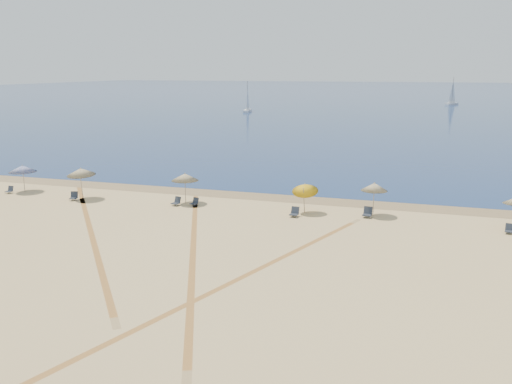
% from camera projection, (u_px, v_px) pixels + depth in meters
% --- Properties ---
extents(ground, '(160.00, 160.00, 0.00)m').
position_uv_depth(ground, '(111.00, 335.00, 20.76)').
color(ground, tan).
rests_on(ground, ground).
extents(ocean, '(500.00, 500.00, 0.00)m').
position_uv_depth(ocean, '(390.00, 93.00, 230.63)').
color(ocean, '#0C2151').
rests_on(ocean, ground).
extents(wet_sand, '(500.00, 500.00, 0.00)m').
position_uv_depth(wet_sand, '(270.00, 197.00, 43.14)').
color(wet_sand, olive).
rests_on(wet_sand, ground).
extents(umbrella_0, '(2.28, 2.28, 2.31)m').
position_uv_depth(umbrella_0, '(23.00, 169.00, 44.59)').
color(umbrella_0, gray).
rests_on(umbrella_0, ground).
extents(umbrella_1, '(2.25, 2.28, 2.58)m').
position_uv_depth(umbrella_1, '(81.00, 172.00, 42.03)').
color(umbrella_1, gray).
rests_on(umbrella_1, ground).
extents(umbrella_2, '(2.11, 2.11, 2.41)m').
position_uv_depth(umbrella_2, '(185.00, 177.00, 40.68)').
color(umbrella_2, gray).
rests_on(umbrella_2, ground).
extents(umbrella_3, '(1.89, 1.97, 2.45)m').
position_uv_depth(umbrella_3, '(305.00, 188.00, 37.89)').
color(umbrella_3, gray).
rests_on(umbrella_3, ground).
extents(umbrella_4, '(1.87, 1.87, 2.43)m').
position_uv_depth(umbrella_4, '(374.00, 187.00, 37.22)').
color(umbrella_4, gray).
rests_on(umbrella_4, ground).
extents(chair_0, '(0.49, 0.58, 0.60)m').
position_uv_depth(chair_0, '(10.00, 190.00, 44.37)').
color(chair_0, '#1E232E').
rests_on(chair_0, ground).
extents(chair_1, '(0.73, 0.79, 0.67)m').
position_uv_depth(chair_1, '(74.00, 196.00, 42.02)').
color(chair_1, '#1E232E').
rests_on(chair_1, ground).
extents(chair_2, '(0.71, 0.77, 0.66)m').
position_uv_depth(chair_2, '(177.00, 202.00, 40.39)').
color(chair_2, '#1E232E').
rests_on(chair_2, ground).
extents(chair_3, '(0.64, 0.70, 0.60)m').
position_uv_depth(chair_3, '(195.00, 202.00, 40.35)').
color(chair_3, '#1E232E').
rests_on(chair_3, ground).
extents(chair_4, '(0.64, 0.73, 0.69)m').
position_uv_depth(chair_4, '(295.00, 212.00, 37.31)').
color(chair_4, '#1E232E').
rests_on(chair_4, ground).
extents(chair_5, '(0.67, 0.77, 0.73)m').
position_uv_depth(chair_5, '(368.00, 213.00, 37.16)').
color(chair_5, '#1E232E').
rests_on(chair_5, ground).
extents(chair_6, '(0.61, 0.68, 0.62)m').
position_uv_depth(chair_6, '(509.00, 229.00, 33.50)').
color(chair_6, '#1E232E').
rests_on(chair_6, ground).
extents(sailboat_0, '(1.88, 5.11, 7.44)m').
position_uv_depth(sailboat_0, '(248.00, 103.00, 127.73)').
color(sailboat_0, white).
rests_on(sailboat_0, ocean).
extents(sailboat_1, '(3.97, 5.27, 7.97)m').
position_uv_depth(sailboat_1, '(452.00, 96.00, 152.55)').
color(sailboat_1, white).
rests_on(sailboat_1, ocean).
extents(tire_tracks, '(49.76, 44.84, 0.00)m').
position_uv_depth(tire_tracks, '(163.00, 251.00, 30.35)').
color(tire_tracks, tan).
rests_on(tire_tracks, ground).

